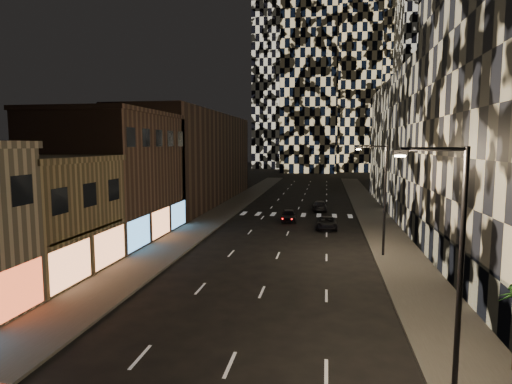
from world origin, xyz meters
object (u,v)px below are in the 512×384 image
(streetlight_near, at_px, (454,255))
(car_dark_oncoming, at_px, (320,206))
(streetlight_far, at_px, (382,192))
(car_dark_midlane, at_px, (289,215))
(car_dark_rightlane, at_px, (327,223))

(streetlight_near, xyz_separation_m, car_dark_oncoming, (-5.33, 44.04, -4.65))
(car_dark_oncoming, bearing_deg, streetlight_far, 99.27)
(streetlight_near, bearing_deg, car_dark_midlane, 104.17)
(car_dark_oncoming, relative_size, car_dark_rightlane, 1.02)
(streetlight_far, relative_size, car_dark_oncoming, 1.86)
(streetlight_far, height_order, car_dark_rightlane, streetlight_far)
(car_dark_oncoming, height_order, car_dark_rightlane, car_dark_oncoming)
(streetlight_near, distance_m, car_dark_rightlane, 31.69)
(streetlight_near, height_order, car_dark_midlane, streetlight_near)
(streetlight_near, height_order, car_dark_rightlane, streetlight_near)
(streetlight_far, height_order, car_dark_midlane, streetlight_far)
(car_dark_oncoming, bearing_deg, car_dark_rightlane, 91.06)
(streetlight_far, bearing_deg, car_dark_rightlane, 111.53)
(car_dark_midlane, bearing_deg, car_dark_oncoming, 63.36)
(streetlight_far, relative_size, car_dark_midlane, 2.14)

